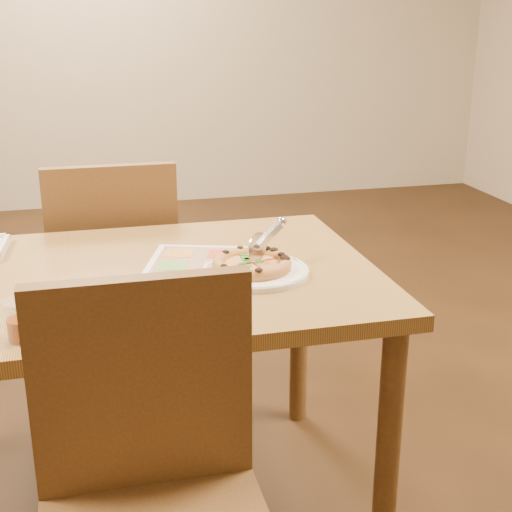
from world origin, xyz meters
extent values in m
plane|color=black|center=(0.00, 0.00, 0.00)|extent=(7.00, 7.00, 0.00)
plane|color=tan|center=(0.00, 3.50, 1.35)|extent=(6.00, 0.00, 6.00)
cube|color=olive|center=(0.00, 0.00, 0.70)|extent=(1.30, 0.85, 0.04)
cylinder|color=brown|center=(0.59, -0.36, 0.34)|extent=(0.06, 0.06, 0.68)
cylinder|color=brown|center=(0.59, 0.36, 0.34)|extent=(0.06, 0.06, 0.68)
cube|color=brown|center=(0.00, -0.51, 0.68)|extent=(0.42, 0.04, 0.45)
cube|color=brown|center=(0.00, 0.70, 0.45)|extent=(0.42, 0.42, 0.04)
cube|color=brown|center=(0.00, 0.51, 0.68)|extent=(0.42, 0.04, 0.45)
cylinder|color=white|center=(0.33, -0.08, 0.73)|extent=(0.31, 0.31, 0.01)
cylinder|color=#C98544|center=(0.32, -0.07, 0.74)|extent=(0.20, 0.20, 0.01)
cylinder|color=#D4BB73|center=(0.32, -0.07, 0.75)|extent=(0.16, 0.16, 0.01)
torus|color=#C98544|center=(0.32, -0.07, 0.75)|extent=(0.20, 0.20, 0.03)
cylinder|color=silver|center=(0.34, -0.07, 0.79)|extent=(0.06, 0.05, 0.08)
cube|color=silver|center=(0.38, -0.03, 0.81)|extent=(0.10, 0.09, 0.06)
cylinder|color=#793009|center=(-0.22, -0.33, 0.74)|extent=(0.06, 0.06, 0.04)
cylinder|color=white|center=(-0.22, -0.33, 0.76)|extent=(0.07, 0.07, 0.09)
cube|color=white|center=(0.19, 0.01, 0.72)|extent=(0.36, 0.42, 0.00)
camera|label=1|loc=(-0.08, -1.73, 1.35)|focal=50.00mm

